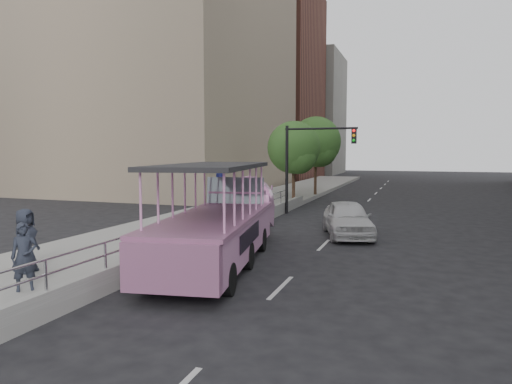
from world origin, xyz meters
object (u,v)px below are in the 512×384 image
at_px(duck_boat, 223,224).
at_px(street_tree_near, 295,150).
at_px(pedestrian_far, 26,241).
at_px(traffic_signal, 307,155).
at_px(car, 347,218).
at_px(pedestrian_near, 24,257).
at_px(parking_sign, 220,199).
at_px(street_tree_far, 317,144).

height_order(duck_boat, street_tree_near, street_tree_near).
relative_size(pedestrian_far, traffic_signal, 0.35).
xyz_separation_m(car, traffic_signal, (-3.30, 6.23, 2.72)).
bearing_deg(duck_boat, traffic_signal, 89.75).
xyz_separation_m(car, pedestrian_near, (-6.10, -11.50, 0.36)).
distance_m(pedestrian_far, street_tree_near, 20.19).
bearing_deg(pedestrian_far, duck_boat, -55.10).
bearing_deg(pedestrian_near, parking_sign, 30.05).
xyz_separation_m(duck_boat, car, (3.35, 5.84, -0.44)).
bearing_deg(duck_boat, car, 60.15).
bearing_deg(pedestrian_far, car, -48.16).
relative_size(car, traffic_signal, 0.87).
height_order(car, street_tree_far, street_tree_far).
distance_m(car, street_tree_far, 16.73).
bearing_deg(pedestrian_near, car, 12.52).
relative_size(traffic_signal, street_tree_far, 0.81).
bearing_deg(car, street_tree_near, 100.11).
bearing_deg(traffic_signal, street_tree_far, 98.43).
bearing_deg(street_tree_near, traffic_signal, -65.02).
distance_m(pedestrian_far, street_tree_far, 26.19).
bearing_deg(parking_sign, car, 35.45).
relative_size(parking_sign, traffic_signal, 0.54).
height_order(traffic_signal, street_tree_far, street_tree_far).
bearing_deg(street_tree_far, pedestrian_near, -92.96).
bearing_deg(pedestrian_far, street_tree_near, -19.40).
xyz_separation_m(street_tree_near, street_tree_far, (0.20, 6.00, 0.49)).
relative_size(car, parking_sign, 1.61).
relative_size(pedestrian_far, parking_sign, 0.64).
relative_size(car, pedestrian_far, 2.53).
height_order(pedestrian_far, traffic_signal, traffic_signal).
relative_size(pedestrian_near, street_tree_near, 0.29).
xyz_separation_m(pedestrian_far, street_tree_far, (2.72, 25.86, 3.11)).
xyz_separation_m(parking_sign, street_tree_far, (-0.11, 18.93, 2.54)).
bearing_deg(street_tree_near, duck_boat, -84.31).
bearing_deg(car, duck_boat, -136.60).
bearing_deg(car, pedestrian_far, -142.74).
relative_size(duck_boat, parking_sign, 3.59).
xyz_separation_m(traffic_signal, street_tree_near, (-1.60, 3.43, 0.32)).
relative_size(pedestrian_near, traffic_signal, 0.32).
relative_size(traffic_signal, street_tree_near, 0.91).
height_order(traffic_signal, street_tree_near, street_tree_near).
height_order(duck_boat, car, duck_boat).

